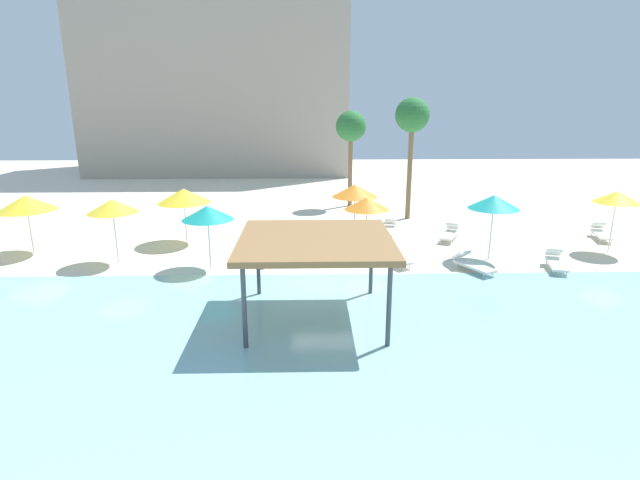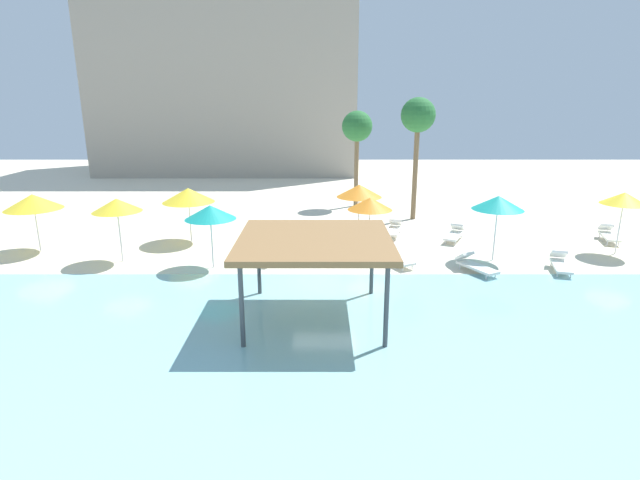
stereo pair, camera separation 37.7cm
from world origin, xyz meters
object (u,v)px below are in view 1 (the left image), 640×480
Objects in this scene: lounge_chair_4 at (471,263)px; palm_tree_0 at (412,118)px; beach_umbrella_yellow_2 at (112,206)px; lounge_chair_5 at (389,229)px; beach_umbrella_yellow_1 at (26,203)px; lounge_chair_1 at (450,233)px; lounge_chair_3 at (392,256)px; beach_umbrella_teal_3 at (207,213)px; beach_umbrella_orange_4 at (367,204)px; beach_umbrella_orange_5 at (355,191)px; palm_tree_1 at (351,128)px; beach_umbrella_yellow_0 at (184,196)px; beach_umbrella_teal_7 at (494,202)px; lounge_chair_0 at (272,253)px; lounge_chair_2 at (556,261)px; lounge_chair_6 at (601,232)px; shade_pavilion at (316,243)px; beach_umbrella_yellow_6 at (617,197)px.

palm_tree_0 is at bearing 156.93° from lounge_chair_4.
lounge_chair_5 is at bearing 19.01° from beach_umbrella_yellow_2.
lounge_chair_1 is (19.36, 1.82, -1.97)m from beach_umbrella_yellow_1.
beach_umbrella_yellow_1 is 1.35× the size of lounge_chair_3.
beach_umbrella_yellow_2 is 1.04× the size of beach_umbrella_teal_3.
beach_umbrella_orange_4 is 3.08m from beach_umbrella_orange_5.
beach_umbrella_yellow_0 is at bearing -135.68° from palm_tree_1.
beach_umbrella_teal_7 is (5.21, -1.39, 0.33)m from beach_umbrella_orange_4.
beach_umbrella_teal_7 is 1.43× the size of lounge_chair_0.
beach_umbrella_yellow_2 is at bearing -171.76° from beach_umbrella_orange_4.
beach_umbrella_yellow_1 is at bearing -165.88° from beach_umbrella_yellow_0.
lounge_chair_2 is at bearing 107.72° from lounge_chair_0.
lounge_chair_5 is (-3.69, 4.05, -2.19)m from beach_umbrella_teal_7.
beach_umbrella_teal_7 reaches higher than beach_umbrella_orange_4.
beach_umbrella_yellow_0 is 1.00× the size of beach_umbrella_teal_3.
lounge_chair_4 is (3.03, -1.07, 0.00)m from lounge_chair_3.
beach_umbrella_teal_3 is at bearing -62.68° from lounge_chair_6.
lounge_chair_0 is at bearing -38.15° from lounge_chair_5.
beach_umbrella_teal_3 is 1.32× the size of lounge_chair_2.
beach_umbrella_orange_5 is 5.80m from palm_tree_0.
lounge_chair_4 is (8.12, -1.53, 0.00)m from lounge_chair_0.
beach_umbrella_teal_3 is at bearing -138.57° from palm_tree_0.
shade_pavilion is at bearing -34.65° from beach_umbrella_yellow_2.
lounge_chair_3 is at bearing -76.97° from beach_umbrella_orange_5.
lounge_chair_3 is (0.90, -1.91, -1.86)m from beach_umbrella_orange_4.
beach_umbrella_yellow_0 is at bearing -67.57° from lounge_chair_5.
beach_umbrella_orange_4 is (14.99, 0.09, -0.11)m from beach_umbrella_yellow_1.
lounge_chair_6 is at bearing 80.57° from lounge_chair_3.
beach_umbrella_yellow_6 is at bearing -0.82° from beach_umbrella_yellow_1.
palm_tree_0 is (-4.31, 9.08, 5.33)m from lounge_chair_2.
beach_umbrella_orange_5 is at bearing -112.04° from lounge_chair_2.
beach_umbrella_orange_4 is 5.05m from lounge_chair_1.
beach_umbrella_yellow_1 is 0.94× the size of beach_umbrella_teal_7.
beach_umbrella_teal_3 is 7.81m from lounge_chair_3.
lounge_chair_6 is at bearing 8.07° from beach_umbrella_yellow_2.
beach_umbrella_teal_3 reaches higher than lounge_chair_2.
beach_umbrella_yellow_1 is 19.51m from palm_tree_0.
palm_tree_1 reaches higher than beach_umbrella_orange_4.
beach_umbrella_yellow_0 is 5.61m from lounge_chair_0.
beach_umbrella_yellow_6 is at bearing -2.39° from beach_umbrella_orange_4.
palm_tree_0 is 1.13× the size of palm_tree_1.
beach_umbrella_teal_7 is (-5.82, -0.93, -0.00)m from beach_umbrella_yellow_6.
beach_umbrella_teal_3 is 14.24m from palm_tree_1.
shade_pavilion is 6.50m from beach_umbrella_teal_3.
lounge_chair_6 is at bearing 92.33° from lounge_chair_4.
beach_umbrella_teal_7 is (5.46, -4.47, 0.30)m from beach_umbrella_orange_5.
beach_umbrella_yellow_0 is at bearing 54.84° from beach_umbrella_yellow_2.
beach_umbrella_yellow_2 is at bearing 145.35° from shade_pavilion.
palm_tree_1 reaches higher than lounge_chair_5.
beach_umbrella_yellow_0 is 13.38m from lounge_chair_4.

